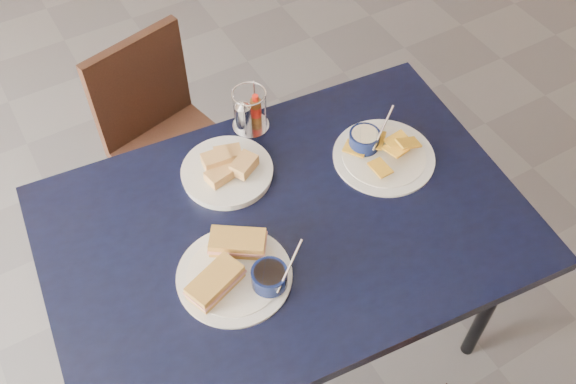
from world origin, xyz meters
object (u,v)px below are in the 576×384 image
sandwich_plate (237,270)px  bread_basket (227,170)px  dining_table (286,236)px  condiment_caddy (248,113)px  chair_far (165,126)px  plantain_plate (378,150)px

sandwich_plate → bread_basket: size_ratio=1.23×
dining_table → bread_basket: bearing=104.6°
condiment_caddy → dining_table: bearing=-102.8°
chair_far → plantain_plate: plantain_plate is taller
sandwich_plate → condiment_caddy: size_ratio=2.28×
chair_far → plantain_plate: bearing=-59.4°
chair_far → condiment_caddy: 0.56m
dining_table → sandwich_plate: bearing=-157.1°
sandwich_plate → chair_far: bearing=81.9°
bread_basket → condiment_caddy: (0.14, 0.14, 0.03)m
dining_table → bread_basket: 0.25m
chair_far → bread_basket: size_ratio=3.16×
chair_far → sandwich_plate: (-0.12, -0.85, 0.32)m
plantain_plate → bread_basket: size_ratio=1.16×
bread_basket → plantain_plate: bearing=-19.8°
condiment_caddy → sandwich_plate: bearing=-121.1°
bread_basket → condiment_caddy: condiment_caddy is taller
sandwich_plate → condiment_caddy: bearing=58.9°
sandwich_plate → condiment_caddy: condiment_caddy is taller
dining_table → bread_basket: size_ratio=5.29×
sandwich_plate → condiment_caddy: (0.26, 0.44, 0.03)m
chair_far → sandwich_plate: bearing=-98.1°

